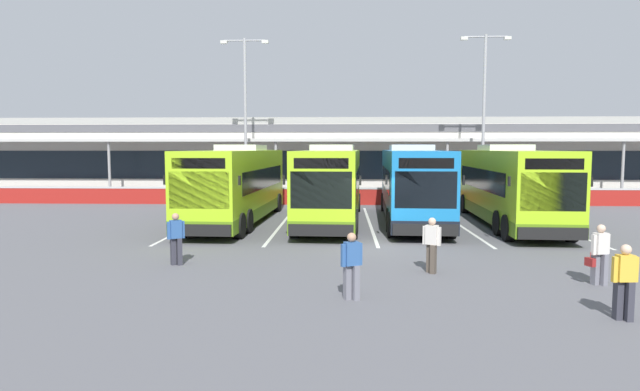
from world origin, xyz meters
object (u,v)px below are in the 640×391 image
coach_bus_centre (412,186)px  coach_bus_left_centre (331,186)px  pedestrian_approaching_bus (432,243)px  pedestrian_child (352,264)px  pedestrian_near_bin (176,237)px  coach_bus_right_centre (509,187)px  pedestrian_in_dark_coat (624,280)px  lamp_post_west (245,109)px  lamp_post_centre (484,107)px  coach_bus_leftmost (237,186)px  pedestrian_with_handbag (599,253)px

coach_bus_centre → coach_bus_left_centre: bearing=-176.2°
pedestrian_approaching_bus → coach_bus_left_centre: bearing=106.6°
pedestrian_child → pedestrian_near_bin: same height
coach_bus_right_centre → pedestrian_in_dark_coat: (-1.90, -14.24, -0.91)m
pedestrian_approaching_bus → coach_bus_right_centre: bearing=62.6°
pedestrian_approaching_bus → coach_bus_centre: bearing=85.8°
lamp_post_west → lamp_post_centre: size_ratio=1.00×
coach_bus_leftmost → coach_bus_right_centre: (12.92, -0.24, 0.00)m
coach_bus_left_centre → coach_bus_centre: 3.93m
coach_bus_centre → pedestrian_approaching_bus: size_ratio=7.56×
coach_bus_centre → pedestrian_in_dark_coat: coach_bus_centre is taller
coach_bus_left_centre → pedestrian_near_bin: bearing=-115.2°
pedestrian_in_dark_coat → lamp_post_centre: bearing=82.3°
pedestrian_near_bin → lamp_post_centre: bearing=54.1°
coach_bus_leftmost → pedestrian_approaching_bus: 12.90m
coach_bus_leftmost → lamp_post_centre: bearing=35.9°
coach_bus_centre → pedestrian_near_bin: coach_bus_centre is taller
coach_bus_leftmost → pedestrian_near_bin: 9.61m
pedestrian_approaching_bus → lamp_post_centre: lamp_post_centre is taller
coach_bus_left_centre → pedestrian_child: bearing=-86.7°
coach_bus_leftmost → pedestrian_in_dark_coat: coach_bus_leftmost is taller
coach_bus_left_centre → pedestrian_approaching_bus: 11.00m
coach_bus_centre → pedestrian_child: 14.02m
coach_bus_leftmost → pedestrian_approaching_bus: (7.69, -10.31, -0.91)m
pedestrian_with_handbag → lamp_post_west: (-13.45, 22.49, 5.43)m
coach_bus_right_centre → pedestrian_approaching_bus: bearing=-117.4°
coach_bus_leftmost → pedestrian_near_bin: coach_bus_leftmost is taller
coach_bus_leftmost → pedestrian_near_bin: (-0.04, -9.57, -0.91)m
coach_bus_centre → pedestrian_child: size_ratio=7.56×
pedestrian_child → lamp_post_centre: lamp_post_centre is taller
pedestrian_child → lamp_post_west: 25.69m
pedestrian_child → lamp_post_west: bearing=105.9°
coach_bus_leftmost → coach_bus_left_centre: 4.56m
pedestrian_with_handbag → pedestrian_approaching_bus: bearing=164.0°
coach_bus_right_centre → pedestrian_child: 15.03m
coach_bus_centre → lamp_post_west: lamp_post_west is taller
pedestrian_near_bin → lamp_post_west: lamp_post_west is taller
pedestrian_approaching_bus → lamp_post_centre: (6.70, 20.71, 5.42)m
coach_bus_leftmost → pedestrian_in_dark_coat: 18.22m
coach_bus_leftmost → lamp_post_west: 11.96m
coach_bus_left_centre → pedestrian_child: (0.77, -13.37, -0.91)m
pedestrian_in_dark_coat → lamp_post_centre: (3.37, 24.88, 5.42)m
pedestrian_in_dark_coat → pedestrian_child: same height
coach_bus_left_centre → pedestrian_in_dark_coat: bearing=-66.2°
pedestrian_with_handbag → pedestrian_child: same height
coach_bus_right_centre → pedestrian_approaching_bus: coach_bus_right_centre is taller
lamp_post_west → pedestrian_in_dark_coat: bearing=-63.7°
pedestrian_approaching_bus → lamp_post_centre: 22.43m
coach_bus_centre → lamp_post_west: (-10.05, 10.52, 4.50)m
coach_bus_centre → pedestrian_with_handbag: (3.40, -11.97, -0.93)m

